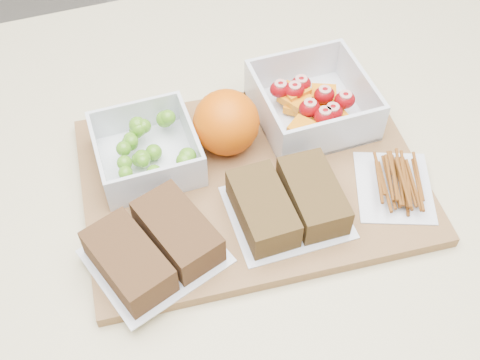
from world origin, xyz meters
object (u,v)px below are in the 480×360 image
at_px(fruit_container, 312,104).
at_px(sandwich_bag_center, 288,203).
at_px(pretzel_bag, 396,182).
at_px(sandwich_bag_left, 154,247).
at_px(orange, 226,122).
at_px(grape_container, 148,150).
at_px(cutting_board, 252,180).

relative_size(fruit_container, sandwich_bag_center, 1.03).
bearing_deg(pretzel_bag, sandwich_bag_left, -179.75).
relative_size(sandwich_bag_left, pretzel_bag, 1.26).
bearing_deg(orange, sandwich_bag_center, -74.84).
xyz_separation_m(grape_container, pretzel_bag, (0.28, -0.14, -0.01)).
relative_size(cutting_board, sandwich_bag_center, 3.04).
height_order(sandwich_bag_left, sandwich_bag_center, same).
bearing_deg(sandwich_bag_center, fruit_container, 57.24).
distance_m(orange, pretzel_bag, 0.22).
distance_m(grape_container, fruit_container, 0.23).
xyz_separation_m(fruit_container, pretzel_bag, (0.05, -0.15, -0.01)).
bearing_deg(sandwich_bag_left, grape_container, 78.98).
bearing_deg(orange, pretzel_bag, -37.70).
xyz_separation_m(cutting_board, grape_container, (-0.12, 0.06, 0.03)).
xyz_separation_m(fruit_container, orange, (-0.12, -0.01, 0.02)).
height_order(cutting_board, sandwich_bag_center, sandwich_bag_center).
xyz_separation_m(sandwich_bag_left, pretzel_bag, (0.30, 0.00, -0.01)).
bearing_deg(sandwich_bag_center, sandwich_bag_left, -176.92).
bearing_deg(cutting_board, sandwich_bag_left, -147.45).
height_order(grape_container, pretzel_bag, grape_container).
height_order(cutting_board, orange, orange).
relative_size(fruit_container, sandwich_bag_left, 0.84).
distance_m(cutting_board, sandwich_bag_left, 0.16).
distance_m(grape_container, orange, 0.10).
relative_size(orange, sandwich_bag_center, 0.61).
bearing_deg(sandwich_bag_left, pretzel_bag, 0.25).
bearing_deg(fruit_container, cutting_board, -146.65).
bearing_deg(grape_container, fruit_container, 1.93).
xyz_separation_m(orange, sandwich_bag_left, (-0.13, -0.14, -0.02)).
bearing_deg(orange, grape_container, 177.22).
relative_size(orange, sandwich_bag_left, 0.49).
bearing_deg(sandwich_bag_left, fruit_container, 30.31).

